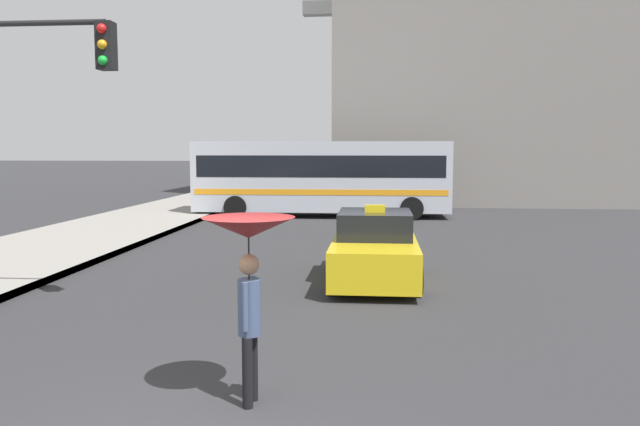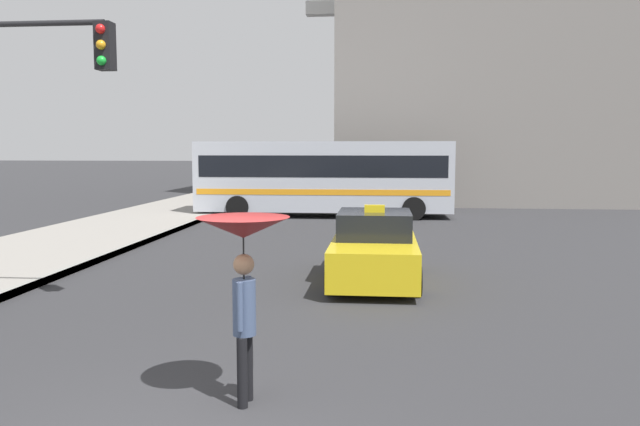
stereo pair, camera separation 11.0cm
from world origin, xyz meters
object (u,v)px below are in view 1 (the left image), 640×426
Objects in this scene: pedestrian_with_umbrella at (249,252)px; monument_cross at (359,48)px; traffic_light at (12,102)px; taxi at (375,250)px; city_bus at (322,175)px.

pedestrian_with_umbrella is 0.12× the size of monument_cross.
traffic_light is 34.14m from monument_cross.
taxi is 7.66m from traffic_light.
traffic_light is at bearing 57.51° from pedestrian_with_umbrella.
traffic_light reaches higher than pedestrian_with_umbrella.
pedestrian_with_umbrella is 6.38m from traffic_light.
pedestrian_with_umbrella reaches higher than taxi.
pedestrian_with_umbrella is at bearing -90.04° from monument_cross.
city_bus reaches higher than taxi.
traffic_light is (-4.89, 3.61, 1.95)m from pedestrian_with_umbrella.
traffic_light is at bearing -98.43° from monument_cross.
monument_cross is (4.92, 33.22, 6.13)m from traffic_light.
pedestrian_with_umbrella is (-1.37, -6.83, 1.05)m from taxi.
city_bus is at bearing -93.52° from monument_cross.
pedestrian_with_umbrella is 0.40× the size of traffic_light.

